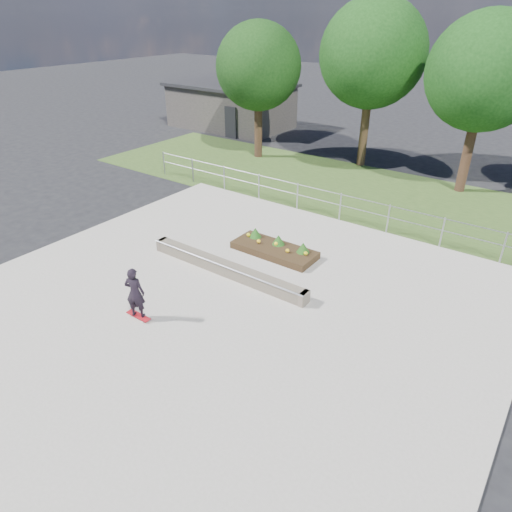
{
  "coord_description": "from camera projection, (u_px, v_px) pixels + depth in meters",
  "views": [
    {
      "loc": [
        7.23,
        -8.17,
        7.62
      ],
      "look_at": [
        0.2,
        1.5,
        1.1
      ],
      "focal_mm": 32.0,
      "sensor_mm": 36.0,
      "label": 1
    }
  ],
  "objects": [
    {
      "name": "grass_verge",
      "position": [
        374.0,
        196.0,
        20.99
      ],
      "size": [
        30.0,
        8.0,
        0.02
      ],
      "primitive_type": "cube",
      "color": "#2F461C",
      "rests_on": "ground"
    },
    {
      "name": "tree_mid_left",
      "position": [
        373.0,
        54.0,
        22.44
      ],
      "size": [
        5.25,
        5.25,
        8.25
      ],
      "color": "#352315",
      "rests_on": "ground"
    },
    {
      "name": "concrete_slab",
      "position": [
        220.0,
        307.0,
        13.17
      ],
      "size": [
        15.0,
        15.0,
        0.06
      ],
      "primitive_type": "cube",
      "color": "gray",
      "rests_on": "ground"
    },
    {
      "name": "fence",
      "position": [
        340.0,
        204.0,
        18.14
      ],
      "size": [
        20.06,
        0.06,
        1.2
      ],
      "color": "#9B9DA3",
      "rests_on": "ground"
    },
    {
      "name": "grind_ledge",
      "position": [
        226.0,
        268.0,
        14.63
      ],
      "size": [
        6.0,
        0.44,
        0.43
      ],
      "color": "brown",
      "rests_on": "concrete_slab"
    },
    {
      "name": "skateboarder",
      "position": [
        135.0,
        293.0,
        12.25
      ],
      "size": [
        0.8,
        0.55,
        1.58
      ],
      "color": "silver",
      "rests_on": "concrete_slab"
    },
    {
      "name": "tree_mid_right",
      "position": [
        485.0,
        73.0,
        19.07
      ],
      "size": [
        4.9,
        4.9,
        7.7
      ],
      "color": "#331E14",
      "rests_on": "ground"
    },
    {
      "name": "building",
      "position": [
        231.0,
        105.0,
        32.46
      ],
      "size": [
        8.4,
        5.4,
        3.0
      ],
      "color": "#312E2C",
      "rests_on": "ground"
    },
    {
      "name": "ground",
      "position": [
        220.0,
        307.0,
        13.18
      ],
      "size": [
        120.0,
        120.0,
        0.0
      ],
      "primitive_type": "plane",
      "color": "black",
      "rests_on": "ground"
    },
    {
      "name": "tree_far_left",
      "position": [
        258.0,
        67.0,
        24.21
      ],
      "size": [
        4.55,
        4.55,
        7.15
      ],
      "color": "black",
      "rests_on": "ground"
    },
    {
      "name": "planter_bed",
      "position": [
        275.0,
        248.0,
        15.91
      ],
      "size": [
        3.0,
        1.2,
        0.61
      ],
      "color": "black",
      "rests_on": "concrete_slab"
    }
  ]
}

